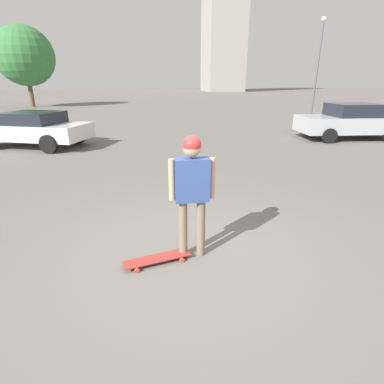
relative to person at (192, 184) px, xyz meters
name	(u,v)px	position (x,y,z in m)	size (l,w,h in m)	color
ground_plane	(192,255)	(0.00, 0.00, -1.10)	(220.00, 220.00, 0.00)	slate
person	(192,184)	(0.00, 0.00, 0.00)	(0.62, 0.24, 1.75)	#7A6B56
skateboard	(157,259)	(0.51, 0.13, -1.04)	(0.96, 0.45, 0.08)	#A5332D
car_parked_near	(33,128)	(4.91, -8.51, -0.40)	(4.57, 3.14, 1.32)	silver
car_parked_far	(350,121)	(-8.15, -8.40, -0.34)	(4.39, 2.31, 1.50)	#ADB2B7
building_block_distant	(224,11)	(-18.48, -75.91, 16.86)	(8.59, 13.43, 35.92)	#9E998E
tree_distant	(24,56)	(11.75, -28.87, 3.50)	(5.38, 5.38, 7.30)	brown
lamp_post	(318,63)	(-9.59, -14.28, 2.31)	(0.28, 0.28, 5.84)	#59595E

